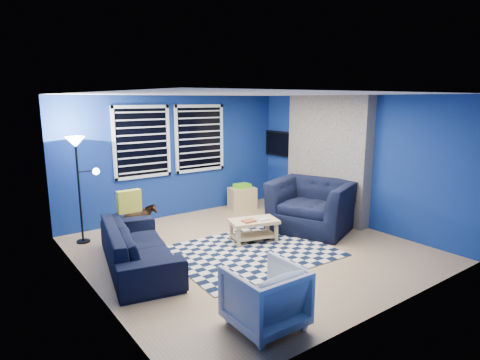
# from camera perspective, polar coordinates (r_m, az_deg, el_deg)

# --- Properties ---
(floor) EXTENTS (5.00, 5.00, 0.00)m
(floor) POSITION_cam_1_polar(r_m,az_deg,el_deg) (6.71, 1.29, -9.75)
(floor) COLOR tan
(floor) RESTS_ON ground
(ceiling) EXTENTS (5.00, 5.00, 0.00)m
(ceiling) POSITION_cam_1_polar(r_m,az_deg,el_deg) (6.25, 1.40, 12.13)
(ceiling) COLOR white
(ceiling) RESTS_ON wall_back
(wall_back) EXTENTS (5.00, 0.00, 5.00)m
(wall_back) POSITION_cam_1_polar(r_m,az_deg,el_deg) (8.46, -9.03, 3.32)
(wall_back) COLOR navy
(wall_back) RESTS_ON floor
(wall_left) EXTENTS (0.00, 5.00, 5.00)m
(wall_left) POSITION_cam_1_polar(r_m,az_deg,el_deg) (5.26, -20.82, -2.21)
(wall_left) COLOR navy
(wall_left) RESTS_ON floor
(wall_right) EXTENTS (0.00, 5.00, 5.00)m
(wall_right) POSITION_cam_1_polar(r_m,az_deg,el_deg) (8.11, 15.52, 2.70)
(wall_right) COLOR navy
(wall_right) RESTS_ON floor
(fireplace) EXTENTS (0.65, 2.00, 2.50)m
(fireplace) POSITION_cam_1_polar(r_m,az_deg,el_deg) (8.33, 12.21, 2.70)
(fireplace) COLOR gray
(fireplace) RESTS_ON floor
(window_left) EXTENTS (1.17, 0.06, 1.42)m
(window_left) POSITION_cam_1_polar(r_m,az_deg,el_deg) (8.07, -13.73, 5.25)
(window_left) COLOR black
(window_left) RESTS_ON wall_back
(window_right) EXTENTS (1.17, 0.06, 1.42)m
(window_right) POSITION_cam_1_polar(r_m,az_deg,el_deg) (8.65, -5.72, 5.91)
(window_right) COLOR black
(window_right) RESTS_ON wall_back
(tv) EXTENTS (0.07, 1.00, 0.58)m
(tv) POSITION_cam_1_polar(r_m,az_deg,el_deg) (9.41, 5.79, 5.14)
(tv) COLOR black
(tv) RESTS_ON wall_right
(rug) EXTENTS (2.59, 2.11, 0.02)m
(rug) POSITION_cam_1_polar(r_m,az_deg,el_deg) (6.56, 1.53, -10.17)
(rug) COLOR black
(rug) RESTS_ON floor
(sofa) EXTENTS (2.34, 1.32, 0.65)m
(sofa) POSITION_cam_1_polar(r_m,az_deg,el_deg) (6.11, -14.25, -9.06)
(sofa) COLOR black
(sofa) RESTS_ON floor
(armchair_big) EXTENTS (1.80, 1.70, 0.93)m
(armchair_big) POSITION_cam_1_polar(r_m,az_deg,el_deg) (7.64, 10.20, -3.60)
(armchair_big) COLOR black
(armchair_big) RESTS_ON floor
(armchair_bent) EXTENTS (0.75, 0.77, 0.69)m
(armchair_bent) POSITION_cam_1_polar(r_m,az_deg,el_deg) (4.48, 3.56, -16.24)
(armchair_bent) COLOR gray
(armchair_bent) RESTS_ON floor
(rocking_horse) EXTENTS (0.34, 0.65, 0.53)m
(rocking_horse) POSITION_cam_1_polar(r_m,az_deg,el_deg) (7.32, -14.25, -5.50)
(rocking_horse) COLOR #4D2B19
(rocking_horse) RESTS_ON floor
(coffee_table) EXTENTS (0.91, 0.67, 0.41)m
(coffee_table) POSITION_cam_1_polar(r_m,az_deg,el_deg) (6.94, 1.95, -6.52)
(coffee_table) COLOR #DCB57B
(coffee_table) RESTS_ON rug
(cabinet) EXTENTS (0.64, 0.49, 0.57)m
(cabinet) POSITION_cam_1_polar(r_m,az_deg,el_deg) (9.01, 0.31, -2.51)
(cabinet) COLOR #DCB57B
(cabinet) RESTS_ON floor
(floor_lamp) EXTENTS (0.49, 0.30, 1.82)m
(floor_lamp) POSITION_cam_1_polar(r_m,az_deg,el_deg) (7.16, -22.07, 3.10)
(floor_lamp) COLOR black
(floor_lamp) RESTS_ON floor
(throw_pillow) EXTENTS (0.38, 0.12, 0.36)m
(throw_pillow) POSITION_cam_1_polar(r_m,az_deg,el_deg) (6.62, -15.49, -2.95)
(throw_pillow) COLOR gold
(throw_pillow) RESTS_ON sofa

